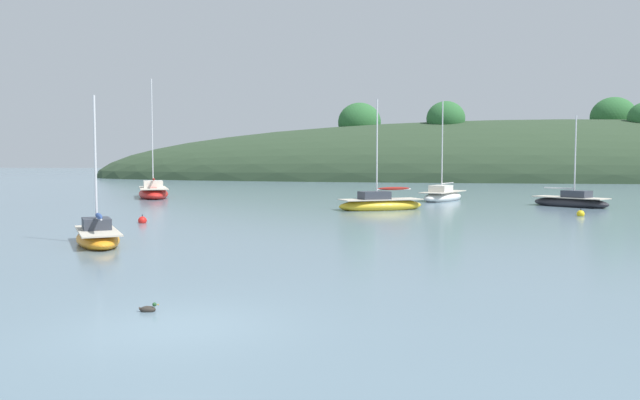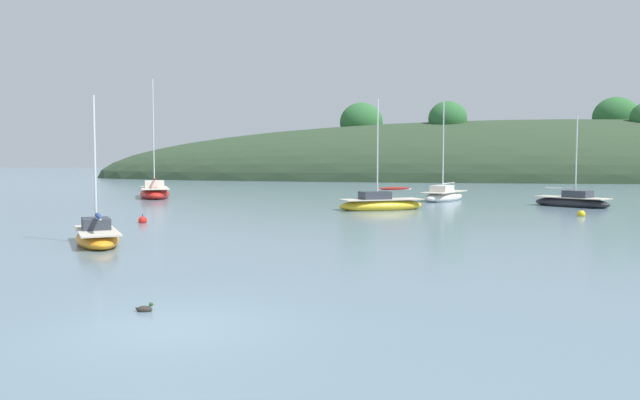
# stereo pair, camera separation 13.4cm
# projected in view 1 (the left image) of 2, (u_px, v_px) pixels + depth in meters

# --- Properties ---
(ground_plane) EXTENTS (400.00, 400.00, 0.00)m
(ground_plane) POSITION_uv_depth(u_px,v_px,m) (177.00, 326.00, 12.49)
(ground_plane) COLOR slate
(far_shoreline_hill) EXTENTS (150.00, 36.00, 22.56)m
(far_shoreline_hill) POSITION_uv_depth(u_px,v_px,m) (539.00, 179.00, 100.97)
(far_shoreline_hill) COLOR #2D422B
(far_shoreline_hill) RESTS_ON ground
(sailboat_white_near) EXTENTS (4.28, 6.25, 8.00)m
(sailboat_white_near) POSITION_uv_depth(u_px,v_px,m) (443.00, 196.00, 49.93)
(sailboat_white_near) COLOR white
(sailboat_white_near) RESTS_ON ground
(sailboat_orange_cutter) EXTENTS (6.03, 4.39, 7.30)m
(sailboat_orange_cutter) POSITION_uv_depth(u_px,v_px,m) (380.00, 204.00, 40.91)
(sailboat_orange_cutter) COLOR gold
(sailboat_orange_cutter) RESTS_ON ground
(sailboat_navy_dinghy) EXTENTS (5.22, 4.94, 6.43)m
(sailboat_navy_dinghy) POSITION_uv_depth(u_px,v_px,m) (571.00, 202.00, 43.62)
(sailboat_navy_dinghy) COLOR #232328
(sailboat_navy_dinghy) RESTS_ON ground
(sailboat_blue_center) EXTENTS (3.74, 4.66, 5.90)m
(sailboat_blue_center) POSITION_uv_depth(u_px,v_px,m) (98.00, 236.00, 24.42)
(sailboat_blue_center) COLOR orange
(sailboat_blue_center) RESTS_ON ground
(sailboat_teal_outer) EXTENTS (5.15, 7.42, 10.29)m
(sailboat_teal_outer) POSITION_uv_depth(u_px,v_px,m) (153.00, 193.00, 53.69)
(sailboat_teal_outer) COLOR red
(sailboat_teal_outer) RESTS_ON ground
(mooring_buoy_inner) EXTENTS (0.44, 0.44, 0.54)m
(mooring_buoy_inner) POSITION_uv_depth(u_px,v_px,m) (581.00, 214.00, 36.37)
(mooring_buoy_inner) COLOR yellow
(mooring_buoy_inner) RESTS_ON ground
(mooring_buoy_outer) EXTENTS (0.44, 0.44, 0.54)m
(mooring_buoy_outer) POSITION_uv_depth(u_px,v_px,m) (142.00, 221.00, 32.47)
(mooring_buoy_outer) COLOR red
(mooring_buoy_outer) RESTS_ON ground
(duck_lone_right) EXTENTS (0.43, 0.23, 0.24)m
(duck_lone_right) POSITION_uv_depth(u_px,v_px,m) (148.00, 309.00, 13.66)
(duck_lone_right) COLOR #2D2823
(duck_lone_right) RESTS_ON ground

